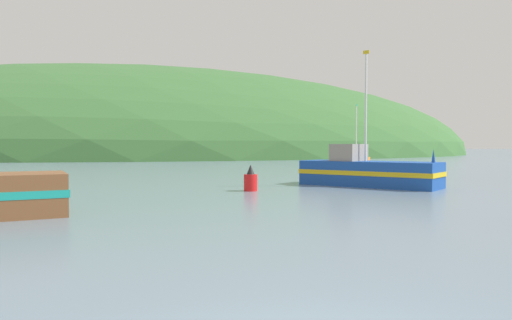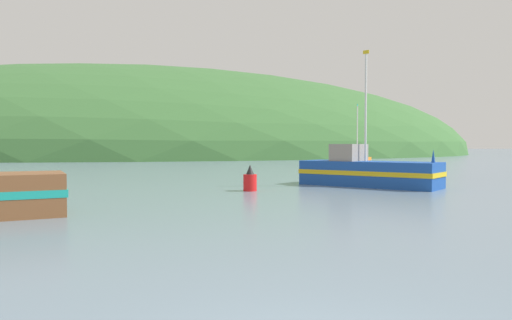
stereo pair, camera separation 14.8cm
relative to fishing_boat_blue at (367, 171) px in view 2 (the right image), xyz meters
The scene contains 5 objects.
hill_mid_right 163.06m from the fishing_boat_blue, 75.06° to the left, with size 121.33×97.06×49.82m, color #47703D.
hill_far_right 121.85m from the fishing_boat_blue, 96.28° to the left, with size 193.67×154.94×46.69m, color #386633.
fishing_boat_blue is the anchor object (origin of this frame).
fishing_boat_orange 22.44m from the fishing_boat_blue, 66.26° to the left, with size 7.26×9.35×6.65m.
channel_buoy 7.20m from the fishing_boat_blue, 169.96° to the right, with size 0.68×0.68×1.34m.
Camera 2 is at (-1.74, -4.13, 2.30)m, focal length 32.94 mm.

